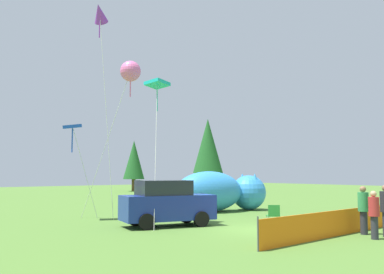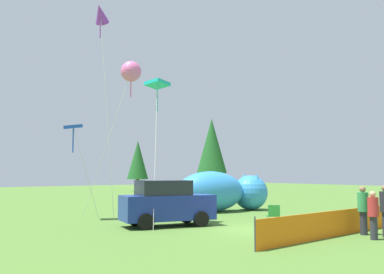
# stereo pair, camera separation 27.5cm
# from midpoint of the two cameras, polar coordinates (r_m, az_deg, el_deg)

# --- Properties ---
(ground_plane) EXTENTS (120.00, 120.00, 0.00)m
(ground_plane) POSITION_cam_midpoint_polar(r_m,az_deg,el_deg) (18.13, 9.40, -12.10)
(ground_plane) COLOR #4C752D
(parked_car) EXTENTS (4.29, 2.56, 2.00)m
(parked_car) POSITION_cam_midpoint_polar(r_m,az_deg,el_deg) (18.93, -2.99, -8.83)
(parked_car) COLOR navy
(parked_car) RESTS_ON ground
(folding_chair) EXTENTS (0.77, 0.77, 0.90)m
(folding_chair) POSITION_cam_midpoint_polar(r_m,az_deg,el_deg) (19.66, 11.21, -10.02)
(folding_chair) COLOR #267F33
(folding_chair) RESTS_ON ground
(inflatable_cat) EXTENTS (6.31, 3.15, 2.41)m
(inflatable_cat) POSITION_cam_midpoint_polar(r_m,az_deg,el_deg) (26.06, 4.20, -7.44)
(inflatable_cat) COLOR #338CD8
(inflatable_cat) RESTS_ON ground
(safety_fence) EXTENTS (9.63, 0.67, 1.03)m
(safety_fence) POSITION_cam_midpoint_polar(r_m,az_deg,el_deg) (17.11, 19.44, -10.75)
(safety_fence) COLOR orange
(safety_fence) RESTS_ON ground
(spectator_in_green_shirt) EXTENTS (0.40, 0.40, 1.82)m
(spectator_in_green_shirt) POSITION_cam_midpoint_polar(r_m,az_deg,el_deg) (17.63, 22.28, -8.78)
(spectator_in_green_shirt) COLOR #2D2D38
(spectator_in_green_shirt) RESTS_ON ground
(spectator_in_black_shirt) EXTENTS (0.37, 0.37, 1.69)m
(spectator_in_black_shirt) POSITION_cam_midpoint_polar(r_m,az_deg,el_deg) (16.51, 23.47, -9.28)
(spectator_in_black_shirt) COLOR #2D2D38
(spectator_in_black_shirt) RESTS_ON ground
(kite_blue_box) EXTENTS (2.16, 1.20, 4.81)m
(kite_blue_box) POSITION_cam_midpoint_polar(r_m,az_deg,el_deg) (22.13, -15.16, 1.17)
(kite_blue_box) COLOR silver
(kite_blue_box) RESTS_ON ground
(kite_purple_delta) EXTENTS (1.34, 1.51, 11.19)m
(kite_purple_delta) POSITION_cam_midpoint_polar(r_m,az_deg,el_deg) (23.59, -11.75, 15.64)
(kite_purple_delta) COLOR silver
(kite_purple_delta) RESTS_ON ground
(kite_teal_diamond) EXTENTS (1.98, 2.50, 6.67)m
(kite_teal_diamond) POSITION_cam_midpoint_polar(r_m,az_deg,el_deg) (20.28, -4.27, 6.77)
(kite_teal_diamond) COLOR silver
(kite_teal_diamond) RESTS_ON ground
(kite_pink_octopus) EXTENTS (1.75, 3.27, 7.93)m
(kite_pink_octopus) POSITION_cam_midpoint_polar(r_m,az_deg,el_deg) (21.92, -7.79, 8.62)
(kite_pink_octopus) COLOR silver
(kite_pink_octopus) RESTS_ON ground
(horizon_tree_east) EXTENTS (3.95, 3.95, 9.42)m
(horizon_tree_east) POSITION_cam_midpoint_polar(r_m,az_deg,el_deg) (56.23, 2.79, -1.23)
(horizon_tree_east) COLOR brown
(horizon_tree_east) RESTS_ON ground
(horizon_tree_west) EXTENTS (2.65, 2.65, 6.33)m
(horizon_tree_west) POSITION_cam_midpoint_polar(r_m,az_deg,el_deg) (54.09, -7.10, -3.07)
(horizon_tree_west) COLOR brown
(horizon_tree_west) RESTS_ON ground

